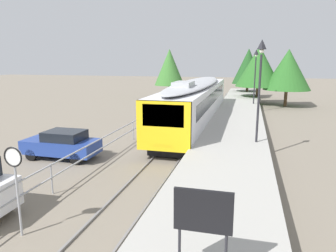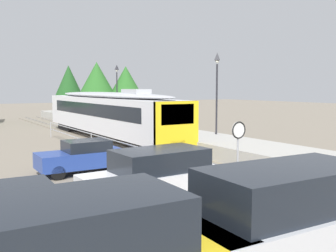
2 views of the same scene
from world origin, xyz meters
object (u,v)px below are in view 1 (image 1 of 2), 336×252
(speed_limit_sign, at_px, (15,169))
(parked_hatchback_blue, at_px, (62,144))
(platform_lamp_mid_platform, at_px, (260,72))
(platform_notice_board, at_px, (203,214))
(platform_lamp_far_end, at_px, (256,66))
(commuter_train, at_px, (196,100))

(speed_limit_sign, relative_size, parked_hatchback_blue, 0.70)
(platform_lamp_mid_platform, relative_size, platform_notice_board, 2.97)
(parked_hatchback_blue, bearing_deg, speed_limit_sign, -66.17)
(platform_lamp_far_end, bearing_deg, platform_lamp_mid_platform, -90.00)
(speed_limit_sign, xyz_separation_m, parked_hatchback_blue, (-3.15, 7.12, -1.33))
(commuter_train, xyz_separation_m, speed_limit_sign, (-2.40, -17.24, -0.02))
(platform_notice_board, bearing_deg, parked_hatchback_blue, 135.90)
(platform_lamp_mid_platform, height_order, parked_hatchback_blue, platform_lamp_mid_platform)
(parked_hatchback_blue, bearing_deg, platform_lamp_far_end, 61.06)
(platform_lamp_mid_platform, relative_size, speed_limit_sign, 1.91)
(commuter_train, height_order, platform_lamp_mid_platform, platform_lamp_mid_platform)
(platform_notice_board, distance_m, speed_limit_sign, 5.86)
(platform_notice_board, bearing_deg, platform_lamp_mid_platform, 83.43)
(platform_lamp_mid_platform, xyz_separation_m, platform_lamp_far_end, (0.00, 15.65, 0.00))
(commuter_train, bearing_deg, platform_lamp_far_end, 60.77)
(platform_lamp_far_end, distance_m, parked_hatchback_blue, 21.26)
(platform_lamp_far_end, height_order, parked_hatchback_blue, platform_lamp_far_end)
(platform_notice_board, height_order, parked_hatchback_blue, platform_notice_board)
(platform_lamp_mid_platform, xyz_separation_m, platform_notice_board, (-1.29, -11.21, -2.44))
(speed_limit_sign, distance_m, parked_hatchback_blue, 7.90)
(platform_lamp_mid_platform, bearing_deg, platform_lamp_far_end, 90.00)
(platform_lamp_mid_platform, height_order, platform_notice_board, platform_lamp_mid_platform)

